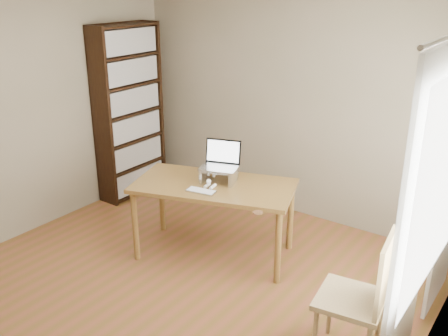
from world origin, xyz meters
TOP-DOWN VIEW (x-y plane):
  - room at (0.03, 0.01)m, footprint 4.04×4.54m
  - bookshelf at (-1.83, 1.55)m, footprint 0.30×0.90m
  - curtains at (1.92, 0.80)m, footprint 0.03×1.90m
  - desk at (-0.07, 0.92)m, footprint 1.67×1.20m
  - laptop_stand at (-0.07, 1.00)m, footprint 0.32×0.25m
  - laptop at (-0.07, 1.06)m, footprint 0.41×0.39m
  - keyboard at (-0.06, 0.70)m, footprint 0.29×0.16m
  - coaster at (0.59, 0.64)m, footprint 0.09×0.09m
  - cat at (-0.08, 1.03)m, footprint 0.25×0.48m
  - chair at (1.64, 0.32)m, footprint 0.51×0.51m

SIDE VIEW (x-z plane):
  - chair at x=1.64m, z-range 0.04..1.06m
  - desk at x=-0.07m, z-range 0.29..1.04m
  - coaster at x=0.59m, z-range 0.75..0.76m
  - keyboard at x=-0.06m, z-range 0.75..0.77m
  - cat at x=-0.08m, z-range 0.74..0.89m
  - laptop_stand at x=-0.07m, z-range 0.77..0.90m
  - laptop at x=-0.07m, z-range 0.82..1.07m
  - bookshelf at x=-1.83m, z-range 0.00..2.10m
  - curtains at x=1.92m, z-range 0.05..2.29m
  - room at x=0.03m, z-range -0.02..2.62m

